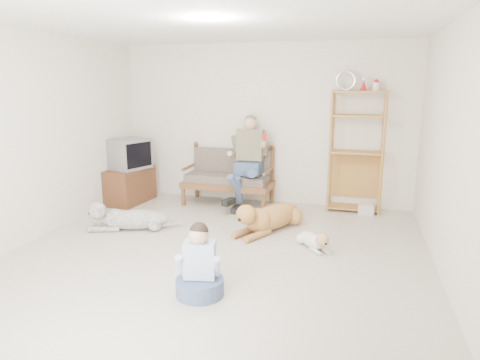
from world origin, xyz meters
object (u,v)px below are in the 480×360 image
(loveseat, at_px, (229,176))
(etagere, at_px, (356,151))
(tv_stand, at_px, (130,185))
(golden_retriever, at_px, (268,217))

(loveseat, xyz_separation_m, etagere, (2.08, 0.11, 0.50))
(loveseat, xyz_separation_m, tv_stand, (-1.69, -0.40, -0.19))
(tv_stand, height_order, golden_retriever, tv_stand)
(loveseat, relative_size, etagere, 0.68)
(tv_stand, xyz_separation_m, golden_retriever, (2.64, -0.82, -0.11))
(golden_retriever, bearing_deg, loveseat, 155.19)
(loveseat, bearing_deg, tv_stand, -165.47)
(tv_stand, distance_m, golden_retriever, 2.76)
(etagere, height_order, tv_stand, etagere)
(tv_stand, bearing_deg, loveseat, 19.06)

